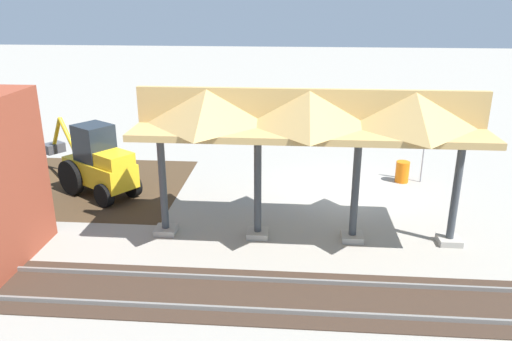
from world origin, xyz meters
name	(u,v)px	position (x,y,z in m)	size (l,w,h in m)	color
ground_plane	(347,192)	(0.00, 0.00, 0.00)	(120.00, 120.00, 0.00)	gray
dirt_work_zone	(71,185)	(11.48, 0.14, 0.00)	(9.45, 7.00, 0.01)	#42301E
platform_canopy	(309,114)	(1.78, 4.20, 4.14)	(10.41, 3.20, 4.90)	#9E998E
rail_tracks	(375,301)	(0.00, 7.68, 0.03)	(60.00, 2.58, 0.15)	slate
stop_sign	(425,142)	(-3.20, -1.42, 1.75)	(0.73, 0.26, 2.42)	gray
backhoe	(97,164)	(9.88, 0.96, 1.26)	(4.95, 3.92, 2.82)	yellow
dirt_mound	(41,177)	(13.21, -0.75, 0.00)	(4.48, 4.48, 1.23)	#42301E
traffic_barrel	(402,172)	(-2.40, -1.36, 0.45)	(0.56, 0.56, 0.90)	orange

